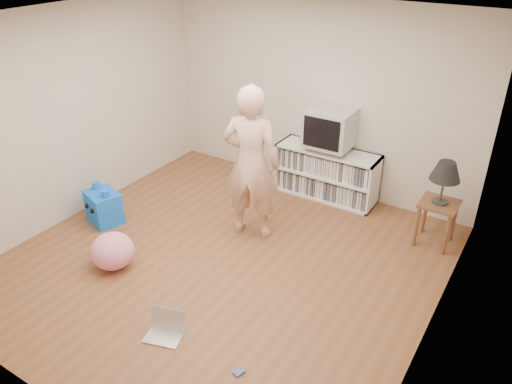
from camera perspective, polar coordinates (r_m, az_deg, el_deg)
The scene contains 13 objects.
ground at distance 5.71m, azimuth -3.84°, elevation -7.91°, with size 4.50×4.50×0.00m, color brown.
walls at distance 5.05m, azimuth -4.31°, elevation 4.04°, with size 4.52×4.52×2.60m.
ceiling at distance 4.66m, azimuth -4.92°, elevation 18.72°, with size 4.50×4.50×0.01m, color white.
media_unit at distance 6.91m, azimuth 8.13°, elevation 2.19°, with size 1.40×0.45×0.70m.
dvd_deck at distance 6.74m, azimuth 8.30°, elevation 5.07°, with size 0.45×0.35×0.07m, color gray.
crt_tv at distance 6.63m, azimuth 8.46°, elevation 7.32°, with size 0.60×0.53×0.50m.
side_table at distance 6.16m, azimuth 20.04°, elevation -2.22°, with size 0.42×0.42×0.55m.
table_lamp at distance 5.92m, azimuth 20.87°, elevation 2.15°, with size 0.34×0.34×0.52m.
person at distance 5.74m, azimuth -0.56°, elevation 3.27°, with size 0.68×0.45×1.87m, color beige.
laptop at distance 4.88m, azimuth -10.28°, elevation -15.05°, with size 0.40×0.35×0.23m.
playing_cards at distance 4.52m, azimuth -1.97°, elevation -19.89°, with size 0.07×0.09×0.02m, color #4866C1.
plush_blue at distance 6.60m, azimuth -17.02°, elevation -1.60°, with size 0.52×0.46×0.50m.
plush_pink at distance 5.73m, azimuth -16.09°, elevation -6.49°, with size 0.48×0.48×0.41m, color pink.
Camera 1 is at (2.77, -3.67, 3.39)m, focal length 35.00 mm.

